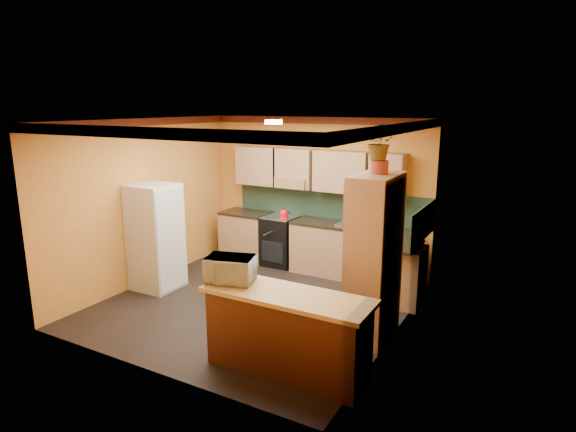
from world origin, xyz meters
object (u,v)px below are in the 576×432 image
Objects in this scene: stove at (280,241)px; fridge at (156,237)px; pantry at (374,258)px; breakfast_bar at (287,335)px; base_cabinets_back at (311,246)px; microwave at (230,269)px.

fridge is (-1.17, -1.97, 0.39)m from stove.
pantry reaches higher than breakfast_bar.
base_cabinets_back is at bearing 133.74° from pantry.
stove is 0.43× the size of pantry.
pantry is at bearing -46.26° from base_cabinets_back.
stove reaches higher than base_cabinets_back.
pantry reaches higher than base_cabinets_back.
base_cabinets_back is 2.69m from fridge.
breakfast_bar is (1.27, -3.16, 0.00)m from base_cabinets_back.
pantry is 3.92× the size of microwave.
pantry is 1.17× the size of breakfast_bar.
microwave is (-1.28, -1.28, 0.03)m from pantry.
base_cabinets_back is 0.63m from stove.
stove is 3.69m from breakfast_bar.
fridge is (-1.79, -1.97, 0.41)m from base_cabinets_back.
breakfast_bar is at bearing -112.69° from pantry.
base_cabinets_back is 6.81× the size of microwave.
stove is 0.51× the size of breakfast_bar.
stove is 3.14m from pantry.
base_cabinets_back is 2.68m from pantry.
microwave is at bearing -69.92° from stove.
stove is (-0.62, -0.00, 0.02)m from base_cabinets_back.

